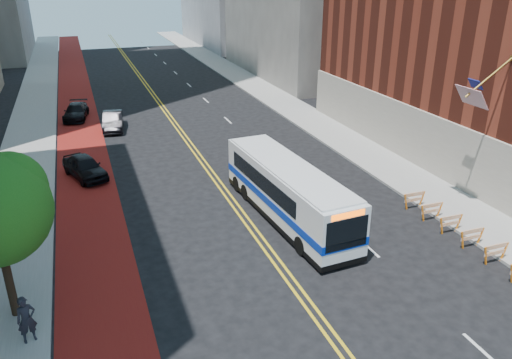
{
  "coord_description": "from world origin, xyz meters",
  "views": [
    {
      "loc": [
        -7.83,
        -12.5,
        12.85
      ],
      "look_at": [
        -0.41,
        8.0,
        3.6
      ],
      "focal_mm": 35.0,
      "sensor_mm": 36.0,
      "label": 1
    }
  ],
  "objects_px": {
    "car_c": "(76,112)",
    "pedestrian": "(26,319)",
    "car_a": "(85,167)",
    "car_b": "(113,121)",
    "transit_bus": "(287,190)"
  },
  "relations": [
    {
      "from": "car_c",
      "to": "pedestrian",
      "type": "relative_size",
      "value": 2.5
    },
    {
      "from": "car_a",
      "to": "car_c",
      "type": "bearing_deg",
      "value": 70.81
    },
    {
      "from": "car_b",
      "to": "car_c",
      "type": "bearing_deg",
      "value": 129.3
    },
    {
      "from": "car_b",
      "to": "car_c",
      "type": "height_order",
      "value": "car_b"
    },
    {
      "from": "car_b",
      "to": "pedestrian",
      "type": "distance_m",
      "value": 27.06
    },
    {
      "from": "transit_bus",
      "to": "car_a",
      "type": "distance_m",
      "value": 14.28
    },
    {
      "from": "transit_bus",
      "to": "car_b",
      "type": "xyz_separation_m",
      "value": [
        -7.53,
        20.35,
        -0.89
      ]
    },
    {
      "from": "pedestrian",
      "to": "car_a",
      "type": "bearing_deg",
      "value": 63.0
    },
    {
      "from": "car_a",
      "to": "car_b",
      "type": "xyz_separation_m",
      "value": [
        2.75,
        10.47,
        0.01
      ]
    },
    {
      "from": "car_a",
      "to": "pedestrian",
      "type": "height_order",
      "value": "pedestrian"
    },
    {
      "from": "pedestrian",
      "to": "car_c",
      "type": "bearing_deg",
      "value": 67.78
    },
    {
      "from": "car_a",
      "to": "pedestrian",
      "type": "bearing_deg",
      "value": -119.16
    },
    {
      "from": "transit_bus",
      "to": "car_a",
      "type": "xyz_separation_m",
      "value": [
        -10.28,
        9.88,
        -0.9
      ]
    },
    {
      "from": "car_c",
      "to": "pedestrian",
      "type": "height_order",
      "value": "pedestrian"
    },
    {
      "from": "car_a",
      "to": "car_b",
      "type": "height_order",
      "value": "car_b"
    }
  ]
}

